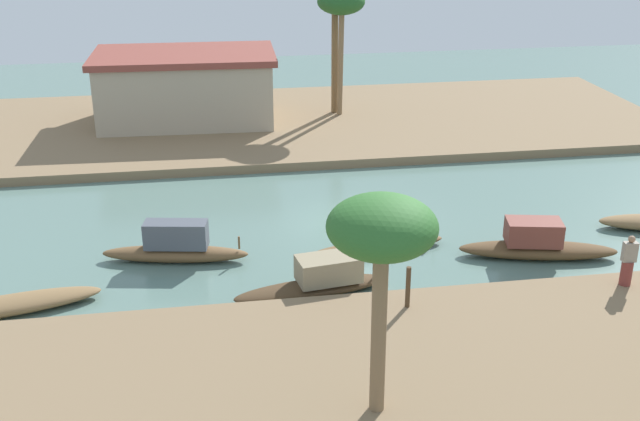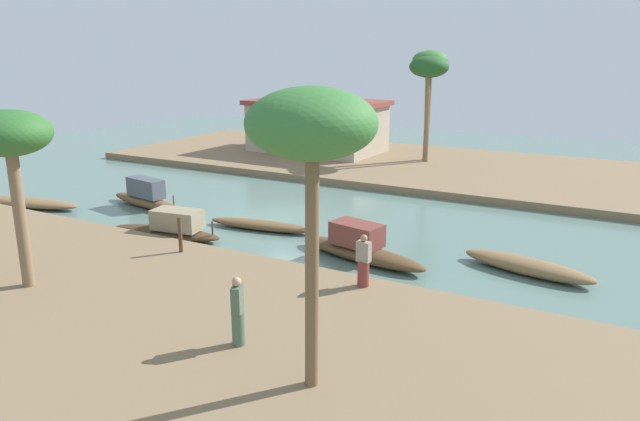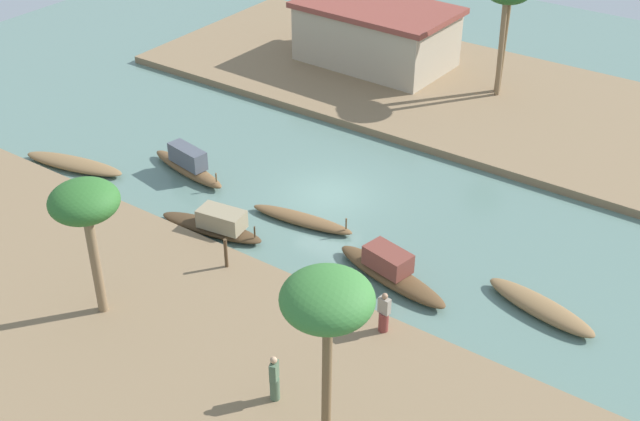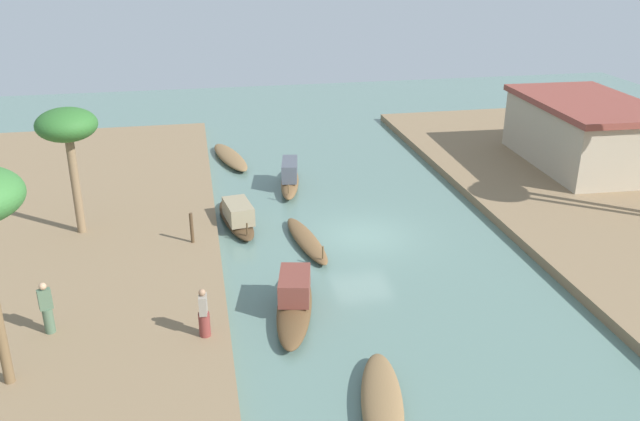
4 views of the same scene
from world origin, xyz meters
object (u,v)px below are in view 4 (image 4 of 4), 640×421
object	(u,v)px
sampan_upstream_small	(290,177)
sampan_midstream	(295,299)
sampan_near_left_bank	(230,157)
sampan_with_red_awning	(237,216)
sampan_downstream_large	(306,240)
sampan_with_tall_canopy	(382,403)
palm_tree_left_near	(67,129)
riverside_building	(585,132)
person_on_near_bank	(47,310)
person_by_mooring	(204,316)
mooring_post	(192,228)

from	to	relation	value
sampan_upstream_small	sampan_midstream	bearing A→B (deg)	2.28
sampan_near_left_bank	sampan_with_red_awning	world-z (taller)	sampan_with_red_awning
sampan_downstream_large	sampan_with_tall_canopy	distance (m)	10.60
sampan_midstream	palm_tree_left_near	distance (m)	11.55
sampan_midstream	riverside_building	bearing A→B (deg)	135.12
sampan_with_tall_canopy	riverside_building	distance (m)	23.36
sampan_near_left_bank	sampan_upstream_small	world-z (taller)	sampan_upstream_small
sampan_near_left_bank	sampan_midstream	xyz separation A→B (m)	(16.82, 1.05, 0.25)
sampan_downstream_large	sampan_upstream_small	world-z (taller)	sampan_upstream_small
sampan_midstream	person_on_near_bank	world-z (taller)	person_on_near_bank
palm_tree_left_near	riverside_building	xyz separation A→B (m)	(-4.13, 25.28, -2.66)
sampan_with_tall_canopy	person_on_near_bank	xyz separation A→B (m)	(-5.07, -9.23, 0.94)
sampan_with_red_awning	person_on_near_bank	bearing A→B (deg)	-47.07
sampan_with_red_awning	palm_tree_left_near	xyz separation A→B (m)	(0.32, -6.45, 4.38)
sampan_with_tall_canopy	person_by_mooring	bearing A→B (deg)	-118.73
palm_tree_left_near	person_by_mooring	bearing A→B (deg)	28.43
sampan_with_tall_canopy	palm_tree_left_near	distance (m)	16.46
sampan_midstream	person_by_mooring	world-z (taller)	person_by_mooring
sampan_midstream	riverside_building	distance (m)	20.96
sampan_near_left_bank	person_on_near_bank	distance (m)	18.51
person_by_mooring	riverside_building	bearing A→B (deg)	127.78
sampan_upstream_small	riverside_building	world-z (taller)	riverside_building
sampan_near_left_bank	sampan_with_tall_canopy	world-z (taller)	sampan_with_tall_canopy
person_by_mooring	mooring_post	size ratio (longest dim) A/B	1.28
sampan_with_tall_canopy	palm_tree_left_near	xyz separation A→B (m)	(-12.78, -9.30, 4.57)
sampan_midstream	mooring_post	size ratio (longest dim) A/B	4.29
sampan_with_tall_canopy	sampan_upstream_small	bearing A→B (deg)	-168.01
mooring_post	palm_tree_left_near	distance (m)	6.20
person_on_near_bank	mooring_post	bearing A→B (deg)	31.91
person_on_near_bank	mooring_post	distance (m)	7.28
person_by_mooring	riverside_building	distance (m)	24.28
sampan_with_red_awning	sampan_midstream	size ratio (longest dim) A/B	0.91
sampan_upstream_small	palm_tree_left_near	distance (m)	11.38
sampan_midstream	person_by_mooring	size ratio (longest dim) A/B	3.36
sampan_downstream_large	person_by_mooring	size ratio (longest dim) A/B	2.98
sampan_downstream_large	riverside_building	size ratio (longest dim) A/B	0.52
sampan_upstream_small	person_on_near_bank	distance (m)	15.54
sampan_downstream_large	sampan_near_left_bank	bearing A→B (deg)	-176.48
sampan_with_tall_canopy	mooring_post	world-z (taller)	mooring_post
palm_tree_left_near	sampan_upstream_small	bearing A→B (deg)	116.18
sampan_midstream	person_on_near_bank	distance (m)	7.78
sampan_with_red_awning	mooring_post	xyz separation A→B (m)	(2.27, -1.95, 0.59)
sampan_midstream	sampan_upstream_small	bearing A→B (deg)	-175.94
sampan_with_red_awning	sampan_midstream	world-z (taller)	sampan_midstream
riverside_building	sampan_near_left_bank	bearing A→B (deg)	-104.06
sampan_near_left_bank	person_on_near_bank	size ratio (longest dim) A/B	3.18
sampan_with_tall_canopy	sampan_near_left_bank	bearing A→B (deg)	-161.00
mooring_post	person_on_near_bank	bearing A→B (deg)	-37.56
sampan_upstream_small	person_on_near_bank	size ratio (longest dim) A/B	2.87
sampan_midstream	person_on_near_bank	size ratio (longest dim) A/B	3.14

